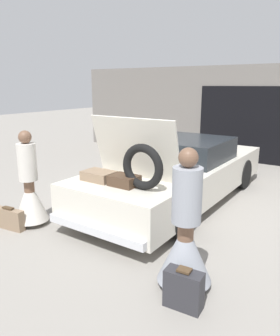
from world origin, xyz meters
name	(u,v)px	position (x,y,z in m)	size (l,w,h in m)	color
ground_plane	(177,199)	(0.00, 0.00, 0.00)	(40.00, 40.00, 0.00)	gray
garage_wall_back	(246,115)	(0.00, 4.18, 1.39)	(12.00, 0.14, 2.80)	slate
car	(178,172)	(0.00, 0.00, 0.57)	(1.84, 4.94, 1.77)	silver
person_left	(30,192)	(-1.43, -2.41, 0.56)	(0.56, 0.56, 1.56)	brown
person_right	(185,240)	(1.43, -2.53, 0.57)	(0.62, 0.62, 1.62)	brown
suitcase_beside_left_person	(9,219)	(-1.57, -2.74, 0.17)	(0.56, 0.20, 0.36)	#8C7259
suitcase_beside_right_person	(184,289)	(1.60, -2.88, 0.21)	(0.41, 0.21, 0.44)	#2D2D33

